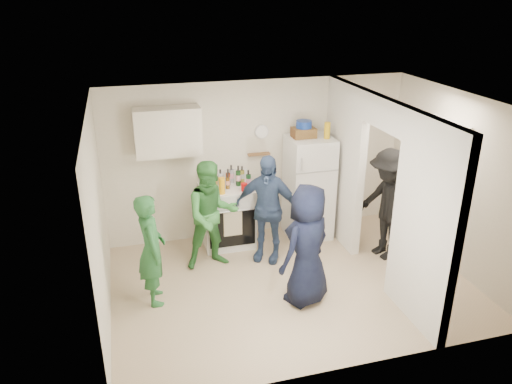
# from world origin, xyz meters

# --- Properties ---
(floor) EXTENTS (4.80, 4.80, 0.00)m
(floor) POSITION_xyz_m (0.00, 0.00, 0.00)
(floor) COLOR tan
(floor) RESTS_ON ground
(wall_back) EXTENTS (4.80, 0.00, 4.80)m
(wall_back) POSITION_xyz_m (0.00, 1.70, 1.25)
(wall_back) COLOR silver
(wall_back) RESTS_ON floor
(wall_front) EXTENTS (4.80, 0.00, 4.80)m
(wall_front) POSITION_xyz_m (0.00, -1.70, 1.25)
(wall_front) COLOR silver
(wall_front) RESTS_ON floor
(wall_left) EXTENTS (0.00, 3.40, 3.40)m
(wall_left) POSITION_xyz_m (-2.40, 0.00, 1.25)
(wall_left) COLOR silver
(wall_left) RESTS_ON floor
(wall_right) EXTENTS (0.00, 3.40, 3.40)m
(wall_right) POSITION_xyz_m (2.40, 0.00, 1.25)
(wall_right) COLOR silver
(wall_right) RESTS_ON floor
(ceiling) EXTENTS (4.80, 4.80, 0.00)m
(ceiling) POSITION_xyz_m (0.00, 0.00, 2.50)
(ceiling) COLOR white
(ceiling) RESTS_ON wall_back
(partition_pier_back) EXTENTS (0.12, 1.20, 2.50)m
(partition_pier_back) POSITION_xyz_m (1.20, 1.10, 1.25)
(partition_pier_back) COLOR silver
(partition_pier_back) RESTS_ON floor
(partition_pier_front) EXTENTS (0.12, 1.20, 2.50)m
(partition_pier_front) POSITION_xyz_m (1.20, -1.10, 1.25)
(partition_pier_front) COLOR silver
(partition_pier_front) RESTS_ON floor
(partition_header) EXTENTS (0.12, 1.00, 0.40)m
(partition_header) POSITION_xyz_m (1.20, 0.00, 2.30)
(partition_header) COLOR silver
(partition_header) RESTS_ON partition_pier_back
(stove) EXTENTS (0.80, 0.67, 0.96)m
(stove) POSITION_xyz_m (-0.58, 1.37, 0.48)
(stove) COLOR white
(stove) RESTS_ON floor
(upper_cabinet) EXTENTS (0.95, 0.34, 0.70)m
(upper_cabinet) POSITION_xyz_m (-1.40, 1.52, 1.85)
(upper_cabinet) COLOR silver
(upper_cabinet) RESTS_ON wall_back
(fridge) EXTENTS (0.68, 0.66, 1.65)m
(fridge) POSITION_xyz_m (0.73, 1.34, 0.82)
(fridge) COLOR white
(fridge) RESTS_ON floor
(wicker_basket) EXTENTS (0.35, 0.25, 0.15)m
(wicker_basket) POSITION_xyz_m (0.63, 1.39, 1.72)
(wicker_basket) COLOR brown
(wicker_basket) RESTS_ON fridge
(blue_bowl) EXTENTS (0.24, 0.24, 0.11)m
(blue_bowl) POSITION_xyz_m (0.63, 1.39, 1.85)
(blue_bowl) COLOR navy
(blue_bowl) RESTS_ON wicker_basket
(yellow_cup_stack_top) EXTENTS (0.09, 0.09, 0.25)m
(yellow_cup_stack_top) POSITION_xyz_m (0.95, 1.24, 1.77)
(yellow_cup_stack_top) COLOR gold
(yellow_cup_stack_top) RESTS_ON fridge
(wall_clock) EXTENTS (0.22, 0.02, 0.22)m
(wall_clock) POSITION_xyz_m (0.05, 1.68, 1.70)
(wall_clock) COLOR white
(wall_clock) RESTS_ON wall_back
(spice_shelf) EXTENTS (0.35, 0.08, 0.03)m
(spice_shelf) POSITION_xyz_m (0.00, 1.65, 1.35)
(spice_shelf) COLOR olive
(spice_shelf) RESTS_ON wall_back
(nook_window) EXTENTS (0.03, 0.70, 0.80)m
(nook_window) POSITION_xyz_m (2.38, 0.20, 1.65)
(nook_window) COLOR black
(nook_window) RESTS_ON wall_right
(nook_window_frame) EXTENTS (0.04, 0.76, 0.86)m
(nook_window_frame) POSITION_xyz_m (2.36, 0.20, 1.65)
(nook_window_frame) COLOR white
(nook_window_frame) RESTS_ON wall_right
(nook_valance) EXTENTS (0.04, 0.82, 0.18)m
(nook_valance) POSITION_xyz_m (2.34, 0.20, 2.00)
(nook_valance) COLOR white
(nook_valance) RESTS_ON wall_right
(yellow_cup_stack_stove) EXTENTS (0.09, 0.09, 0.25)m
(yellow_cup_stack_stove) POSITION_xyz_m (-0.70, 1.15, 1.08)
(yellow_cup_stack_stove) COLOR #EFA414
(yellow_cup_stack_stove) RESTS_ON stove
(red_cup) EXTENTS (0.09, 0.09, 0.12)m
(red_cup) POSITION_xyz_m (-0.36, 1.17, 1.02)
(red_cup) COLOR red
(red_cup) RESTS_ON stove
(person_green_left) EXTENTS (0.38, 0.55, 1.48)m
(person_green_left) POSITION_xyz_m (-1.83, 0.12, 0.74)
(person_green_left) COLOR #2A6A38
(person_green_left) RESTS_ON floor
(person_green_center) EXTENTS (0.82, 0.66, 1.60)m
(person_green_center) POSITION_xyz_m (-0.93, 0.79, 0.80)
(person_green_center) COLOR #3D8B3F
(person_green_center) RESTS_ON floor
(person_denim) EXTENTS (1.02, 0.84, 1.62)m
(person_denim) POSITION_xyz_m (-0.13, 0.77, 0.81)
(person_denim) COLOR #355073
(person_denim) RESTS_ON floor
(person_navy) EXTENTS (0.93, 0.83, 1.60)m
(person_navy) POSITION_xyz_m (0.05, -0.40, 0.80)
(person_navy) COLOR black
(person_navy) RESTS_ON floor
(person_nook) EXTENTS (0.85, 1.20, 1.68)m
(person_nook) POSITION_xyz_m (1.60, 0.38, 0.84)
(person_nook) COLOR black
(person_nook) RESTS_ON floor
(bottle_a) EXTENTS (0.07, 0.07, 0.24)m
(bottle_a) POSITION_xyz_m (-0.85, 1.49, 1.08)
(bottle_a) COLOR brown
(bottle_a) RESTS_ON stove
(bottle_b) EXTENTS (0.08, 0.08, 0.29)m
(bottle_b) POSITION_xyz_m (-0.77, 1.30, 1.11)
(bottle_b) COLOR #1C5524
(bottle_b) RESTS_ON stove
(bottle_c) EXTENTS (0.07, 0.07, 0.25)m
(bottle_c) POSITION_xyz_m (-0.65, 1.50, 1.08)
(bottle_c) COLOR silver
(bottle_c) RESTS_ON stove
(bottle_d) EXTENTS (0.06, 0.06, 0.24)m
(bottle_d) POSITION_xyz_m (-0.58, 1.32, 1.08)
(bottle_d) COLOR #5E3D10
(bottle_d) RESTS_ON stove
(bottle_e) EXTENTS (0.08, 0.08, 0.29)m
(bottle_e) POSITION_xyz_m (-0.47, 1.54, 1.10)
(bottle_e) COLOR #8D919D
(bottle_e) RESTS_ON stove
(bottle_f) EXTENTS (0.07, 0.07, 0.32)m
(bottle_f) POSITION_xyz_m (-0.40, 1.40, 1.12)
(bottle_f) COLOR #133415
(bottle_f) RESTS_ON stove
(bottle_g) EXTENTS (0.07, 0.07, 0.27)m
(bottle_g) POSITION_xyz_m (-0.31, 1.51, 1.09)
(bottle_g) COLOR olive
(bottle_g) RESTS_ON stove
(bottle_h) EXTENTS (0.06, 0.06, 0.28)m
(bottle_h) POSITION_xyz_m (-0.87, 1.25, 1.10)
(bottle_h) COLOR silver
(bottle_h) RESTS_ON stove
(bottle_i) EXTENTS (0.07, 0.07, 0.26)m
(bottle_i) POSITION_xyz_m (-0.54, 1.46, 1.09)
(bottle_i) COLOR #5A210F
(bottle_i) RESTS_ON stove
(bottle_j) EXTENTS (0.08, 0.08, 0.28)m
(bottle_j) POSITION_xyz_m (-0.27, 1.27, 1.10)
(bottle_j) COLOR #1A4B26
(bottle_j) RESTS_ON stove
(bottle_k) EXTENTS (0.06, 0.06, 0.29)m
(bottle_k) POSITION_xyz_m (-0.80, 1.39, 1.10)
(bottle_k) COLOR brown
(bottle_k) RESTS_ON stove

